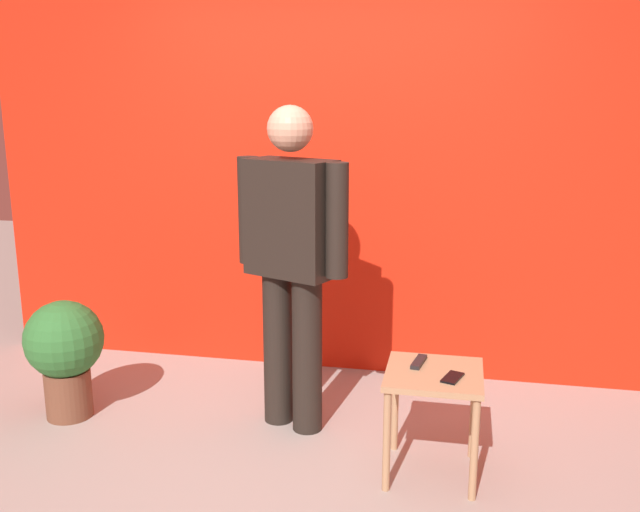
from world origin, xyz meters
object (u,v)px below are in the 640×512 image
at_px(potted_plant, 65,349).
at_px(tv_remote, 419,362).
at_px(side_table, 433,390).
at_px(cell_phone, 453,378).
at_px(standing_person, 291,253).

bearing_deg(potted_plant, tv_remote, -3.61).
bearing_deg(side_table, cell_phone, -38.05).
height_order(side_table, potted_plant, potted_plant).
relative_size(side_table, potted_plant, 0.77).
height_order(tv_remote, potted_plant, potted_plant).
relative_size(tv_remote, potted_plant, 0.25).
bearing_deg(cell_phone, potted_plant, -169.14).
bearing_deg(potted_plant, side_table, -5.79).
bearing_deg(tv_remote, side_table, -36.77).
distance_m(cell_phone, tv_remote, 0.22).
bearing_deg(potted_plant, standing_person, 7.00).
xyz_separation_m(cell_phone, potted_plant, (-2.16, 0.28, -0.13)).
height_order(cell_phone, potted_plant, potted_plant).
distance_m(standing_person, side_table, 1.03).
relative_size(cell_phone, tv_remote, 0.85).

